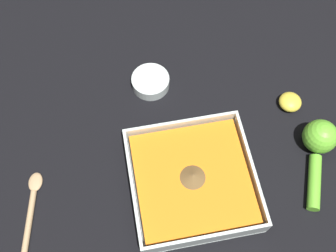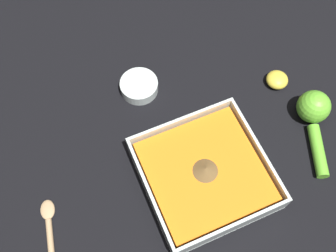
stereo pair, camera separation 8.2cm
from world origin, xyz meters
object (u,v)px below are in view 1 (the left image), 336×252
spice_bowl (151,82)px  lemon_half (290,102)px  lemon_squeezer (319,144)px  square_dish (192,181)px  wooden_spoon (31,211)px

spice_bowl → lemon_half: size_ratio=1.72×
lemon_squeezer → lemon_half: lemon_squeezer is taller
lemon_half → lemon_squeezer: bearing=99.1°
square_dish → lemon_squeezer: 0.27m
square_dish → lemon_half: size_ratio=4.84×
lemon_squeezer → wooden_spoon: size_ratio=0.96×
spice_bowl → wooden_spoon: 0.37m
spice_bowl → wooden_spoon: bearing=41.7°
spice_bowl → lemon_half: bearing=159.8°
spice_bowl → lemon_squeezer: (-0.31, 0.22, 0.02)m
lemon_squeezer → wooden_spoon: lemon_squeezer is taller
square_dish → lemon_squeezer: (-0.27, -0.03, 0.01)m
square_dish → lemon_squeezer: size_ratio=1.35×
square_dish → wooden_spoon: (0.32, -0.00, -0.02)m
spice_bowl → wooden_spoon: spice_bowl is taller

